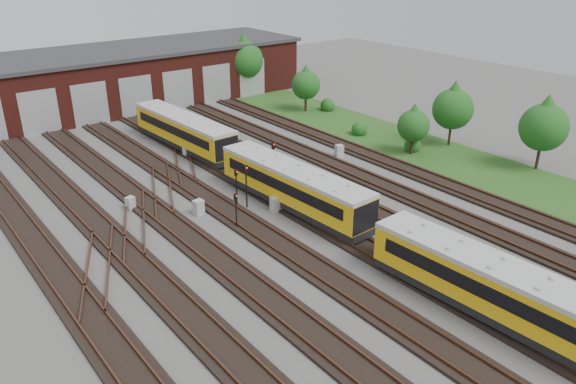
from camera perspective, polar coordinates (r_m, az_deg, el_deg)
ground at (r=35.00m, az=3.66°, el=-5.73°), size 120.00×120.00×0.00m
track_network at (r=35.24m, az=2.83°, el=-5.29°), size 30.40×70.00×0.33m
maintenance_shed at (r=67.29m, az=-19.69°, el=10.51°), size 51.00×12.50×6.35m
grass_verge at (r=53.95m, az=11.91°, el=4.77°), size 8.00×55.00×0.05m
metro_train at (r=39.19m, az=0.55°, el=0.61°), size 3.09×45.68×2.81m
signal_mast_0 at (r=36.69m, az=-5.31°, el=-1.45°), size 0.25×0.24×2.51m
signal_mast_1 at (r=39.81m, az=-5.27°, el=0.92°), size 0.25×0.24×2.80m
signal_mast_2 at (r=43.78m, az=-1.48°, el=3.63°), size 0.28×0.26×3.27m
signal_mast_3 at (r=39.42m, az=-4.27°, el=1.15°), size 0.28×0.26×3.22m
relay_cabinet_0 at (r=41.15m, az=-15.72°, el=-1.12°), size 0.71×0.65×0.97m
relay_cabinet_1 at (r=39.31m, az=-9.08°, el=-1.58°), size 0.75×0.66×1.11m
relay_cabinet_2 at (r=39.31m, az=-1.27°, el=-1.26°), size 0.70×0.60×1.11m
relay_cabinet_3 at (r=50.46m, az=-10.26°, el=4.11°), size 0.69×0.62×0.97m
relay_cabinet_4 at (r=49.59m, az=5.23°, el=4.14°), size 0.81×0.74×1.13m
tree_0 at (r=70.12m, az=-4.46°, el=13.68°), size 4.55×4.55×7.55m
tree_1 at (r=62.81m, az=1.83°, el=11.16°), size 3.17×3.17×5.25m
tree_2 at (r=53.53m, az=16.46°, el=8.55°), size 3.71×3.71×6.14m
tree_3 at (r=50.55m, az=12.66°, el=6.97°), size 2.83×2.83×4.70m
tree_4 at (r=50.03m, az=24.63°, el=6.50°), size 3.87×3.87×6.42m
bush_0 at (r=52.09m, az=12.56°, el=4.86°), size 1.50×1.50×1.50m
bush_1 at (r=55.75m, az=7.26°, el=6.53°), size 1.54×1.54×1.54m
bush_2 at (r=63.83m, az=4.06°, el=8.95°), size 1.63×1.63×1.63m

